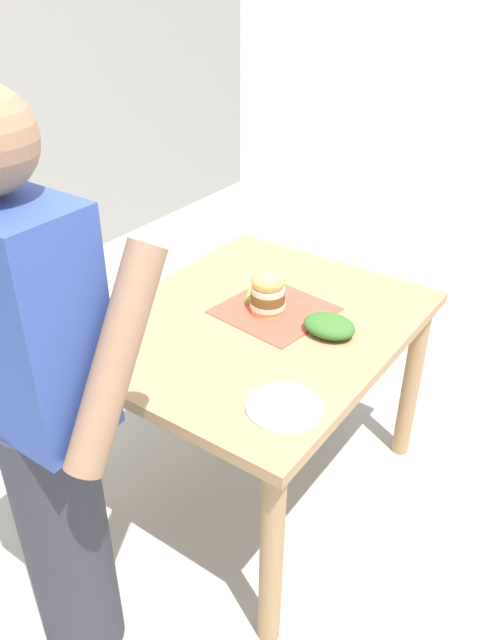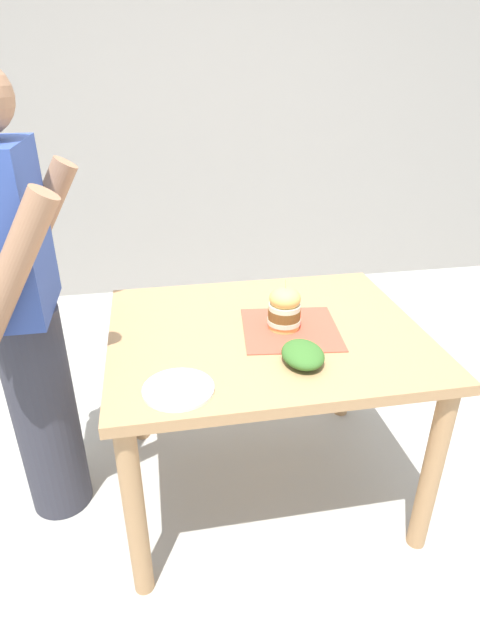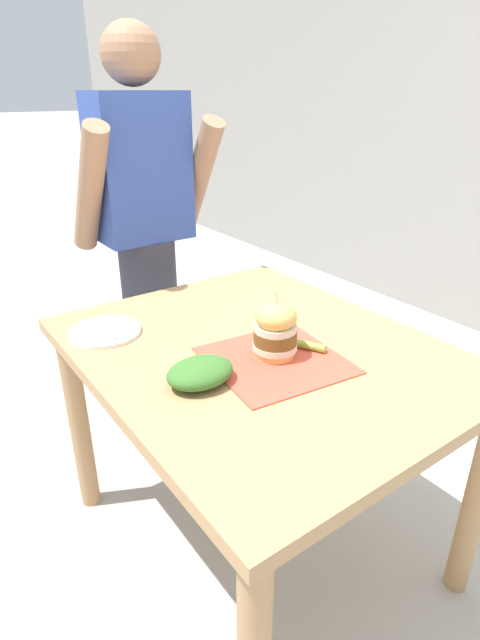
{
  "view_description": "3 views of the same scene",
  "coord_description": "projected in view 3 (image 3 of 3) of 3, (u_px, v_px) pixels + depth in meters",
  "views": [
    {
      "loc": [
        -1.03,
        1.54,
        1.9
      ],
      "look_at": [
        0.0,
        0.1,
        0.82
      ],
      "focal_mm": 35.0,
      "sensor_mm": 36.0,
      "label": 1
    },
    {
      "loc": [
        -1.6,
        0.39,
        1.67
      ],
      "look_at": [
        0.0,
        0.1,
        0.82
      ],
      "focal_mm": 28.0,
      "sensor_mm": 36.0,
      "label": 2
    },
    {
      "loc": [
        -0.81,
        -1.02,
        1.46
      ],
      "look_at": [
        0.0,
        0.1,
        0.82
      ],
      "focal_mm": 28.0,
      "sensor_mm": 36.0,
      "label": 3
    }
  ],
  "objects": [
    {
      "name": "parked_car_mid_block",
      "position": [
        337.0,
        130.0,
        10.04
      ],
      "size": [
        4.25,
        1.93,
        1.6
      ],
      "color": "silver",
      "rests_on": "ground"
    },
    {
      "name": "side_salad",
      "position": [
        200.0,
        372.0,
        1.27
      ],
      "size": [
        0.18,
        0.14,
        0.06
      ],
      "primitive_type": "ellipsoid",
      "color": "#386B28",
      "rests_on": "patio_table"
    },
    {
      "name": "sandwich",
      "position": [
        274.0,
        330.0,
        1.38
      ],
      "size": [
        0.13,
        0.13,
        0.2
      ],
      "color": "#E5B25B",
      "rests_on": "serving_paper"
    },
    {
      "name": "diner_across_table",
      "position": [
        146.0,
        242.0,
        2.08
      ],
      "size": [
        0.55,
        0.35,
        1.69
      ],
      "color": "#33333D",
      "rests_on": "ground"
    },
    {
      "name": "ground_plane",
      "position": [
        256.0,
        538.0,
        1.79
      ],
      "size": [
        80.0,
        80.0,
        0.0
      ],
      "primitive_type": "plane",
      "color": "#ADAAA3"
    },
    {
      "name": "serving_paper",
      "position": [
        275.0,
        360.0,
        1.39
      ],
      "size": [
        0.39,
        0.39,
        0.0
      ],
      "primitive_type": "cube",
      "rotation": [
        0.0,
        0.0,
        -0.12
      ],
      "color": "#D64C38",
      "rests_on": "patio_table"
    },
    {
      "name": "pickle_spear",
      "position": [
        310.0,
        346.0,
        1.44
      ],
      "size": [
        0.06,
        0.09,
        0.02
      ],
      "primitive_type": "cylinder",
      "rotation": [
        0.0,
        1.57,
        2.06
      ],
      "color": "#8EA83D",
      "rests_on": "serving_paper"
    },
    {
      "name": "patio_table",
      "position": [
        259.0,
        381.0,
        1.51
      ],
      "size": [
        0.95,
        1.16,
        0.77
      ],
      "color": "tan",
      "rests_on": "ground"
    },
    {
      "name": "side_plate_with_forks",
      "position": [
        105.0,
        331.0,
        1.54
      ],
      "size": [
        0.22,
        0.22,
        0.02
      ],
      "color": "white",
      "rests_on": "patio_table"
    }
  ]
}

